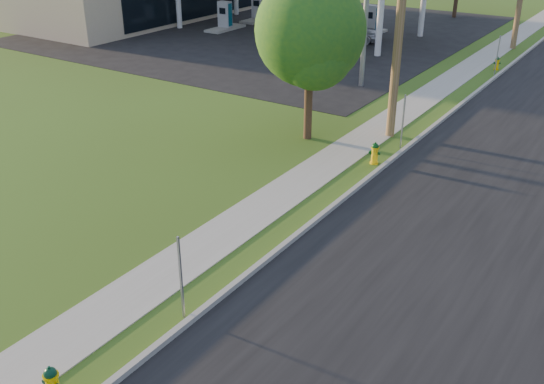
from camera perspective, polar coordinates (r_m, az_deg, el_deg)
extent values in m
cube|color=black|center=(16.09, 17.65, -5.75)|extent=(8.00, 120.00, 0.02)
cube|color=gray|center=(17.30, 5.06, -1.95)|extent=(0.15, 120.00, 0.15)
cube|color=gray|center=(18.12, 0.21, -0.69)|extent=(1.50, 120.00, 0.03)
cube|color=black|center=(43.46, -0.04, 15.10)|extent=(26.00, 28.00, 0.02)
cylinder|color=brown|center=(22.37, 12.11, 17.05)|extent=(0.32, 0.32, 9.80)
cube|color=gray|center=(12.87, -8.56, -8.04)|extent=(0.05, 0.04, 2.00)
cube|color=gray|center=(22.08, 12.21, 6.46)|extent=(0.05, 0.04, 2.00)
cube|color=gray|center=(33.36, 20.44, 11.95)|extent=(0.05, 0.04, 2.00)
cylinder|color=silver|center=(35.62, 10.23, 16.80)|extent=(0.36, 0.36, 5.50)
cube|color=gray|center=(43.29, -4.41, 15.09)|extent=(1.20, 3.20, 0.18)
cube|color=#9EA0A3|center=(43.12, -4.46, 16.34)|extent=(0.90, 0.50, 1.70)
cube|color=#08455D|center=(43.12, -4.46, 16.34)|extent=(0.94, 0.40, 1.50)
cube|color=black|center=(42.87, -4.70, 16.62)|extent=(0.50, 0.02, 0.40)
cube|color=gray|center=(38.52, 6.56, 13.66)|extent=(1.20, 3.20, 0.18)
cube|color=#9EA0A3|center=(38.33, 6.64, 15.06)|extent=(0.90, 0.50, 1.70)
cube|color=#08455D|center=(38.33, 6.64, 15.06)|extent=(0.94, 0.40, 1.50)
cube|color=black|center=(38.05, 6.46, 15.38)|extent=(0.50, 0.02, 0.40)
cube|color=gray|center=(46.46, -1.28, 15.89)|extent=(1.20, 3.20, 0.18)
cube|color=#9EA0A3|center=(46.30, -1.29, 17.06)|extent=(0.90, 0.50, 1.70)
cube|color=#08455D|center=(46.30, -1.29, 17.06)|extent=(0.94, 0.40, 1.50)
cube|color=black|center=(46.05, -1.50, 17.33)|extent=(0.50, 0.02, 0.40)
cube|color=gray|center=(42.05, 9.18, 14.53)|extent=(1.20, 3.20, 0.18)
cube|color=#9EA0A3|center=(41.88, 9.27, 15.82)|extent=(0.90, 0.50, 1.70)
cube|color=#08455D|center=(41.88, 9.27, 15.82)|extent=(0.94, 0.40, 1.50)
cube|color=black|center=(41.59, 9.13, 16.11)|extent=(0.50, 0.02, 0.40)
cube|color=black|center=(46.76, -6.43, 17.44)|extent=(0.06, 16.06, 2.20)
cylinder|color=gray|center=(29.28, 8.69, 14.51)|extent=(0.24, 0.24, 5.00)
cylinder|color=#3C2718|center=(22.45, 3.45, 8.75)|extent=(0.30, 0.30, 3.06)
sphere|color=#21551C|center=(21.86, 3.62, 14.89)|extent=(3.92, 3.92, 3.92)
sphere|color=#21551C|center=(21.53, 4.10, 13.05)|extent=(2.69, 2.69, 2.69)
cylinder|color=#E4B300|center=(11.77, -20.12, -15.90)|extent=(0.29, 0.29, 0.04)
sphere|color=#07331D|center=(11.75, -20.15, -15.75)|extent=(0.24, 0.24, 0.24)
cylinder|color=#07331D|center=(11.67, -20.24, -15.29)|extent=(0.05, 0.05, 0.06)
cylinder|color=#07331D|center=(11.98, -20.45, -16.28)|extent=(0.11, 0.10, 0.09)
cylinder|color=yellow|center=(20.92, 9.58, 2.74)|extent=(0.29, 0.29, 0.06)
cylinder|color=yellow|center=(20.81, 9.64, 3.44)|extent=(0.23, 0.23, 0.62)
cylinder|color=yellow|center=(20.71, 9.69, 4.13)|extent=(0.29, 0.29, 0.04)
sphere|color=#073B0F|center=(20.70, 9.70, 4.24)|extent=(0.24, 0.24, 0.24)
cylinder|color=#073B0F|center=(20.65, 9.72, 4.56)|extent=(0.05, 0.05, 0.06)
cylinder|color=#073B0F|center=(20.65, 9.54, 3.52)|extent=(0.13, 0.14, 0.11)
cylinder|color=#073B0F|center=(20.81, 9.27, 3.72)|extent=(0.12, 0.11, 0.09)
cylinder|color=#073B0F|center=(20.75, 10.03, 3.59)|extent=(0.12, 0.11, 0.09)
cylinder|color=#FFBE06|center=(34.68, 20.33, 10.78)|extent=(0.26, 0.26, 0.06)
cylinder|color=#FFBE06|center=(34.62, 20.40, 11.18)|extent=(0.20, 0.20, 0.56)
cylinder|color=#FFBE06|center=(34.56, 20.46, 11.57)|extent=(0.26, 0.26, 0.04)
sphere|color=#0C3B15|center=(34.56, 20.47, 11.63)|extent=(0.21, 0.21, 0.21)
cylinder|color=#0C3B15|center=(34.53, 20.50, 11.81)|extent=(0.05, 0.05, 0.06)
cylinder|color=#0C3B15|center=(34.48, 20.46, 11.25)|extent=(0.14, 0.14, 0.10)
cylinder|color=#0C3B15|center=(34.58, 20.20, 11.33)|extent=(0.12, 0.12, 0.08)
cylinder|color=#0C3B15|center=(34.63, 20.63, 11.28)|extent=(0.12, 0.12, 0.08)
imported|color=#B3B5BA|center=(39.76, 7.25, 14.90)|extent=(4.35, 2.36, 1.40)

